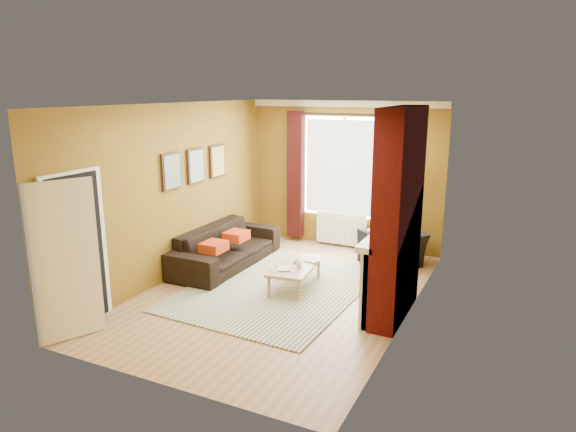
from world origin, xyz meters
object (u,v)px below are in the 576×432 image
object	(u,v)px
armchair	(392,249)
coffee_table	(295,267)
sofa	(226,246)
wicker_stool	(377,243)
floor_lamp	(415,188)

from	to	relation	value
armchair	coffee_table	distance (m)	2.00
sofa	wicker_stool	distance (m)	2.78
sofa	floor_lamp	xyz separation A→B (m)	(2.85, 1.68, 0.98)
sofa	coffee_table	world-z (taller)	sofa
coffee_table	wicker_stool	size ratio (longest dim) A/B	2.51
sofa	armchair	xyz separation A→B (m)	(2.61, 1.24, -0.03)
coffee_table	wicker_stool	bearing A→B (deg)	65.27
sofa	wicker_stool	xyz separation A→B (m)	(2.22, 1.68, -0.10)
armchair	wicker_stool	bearing A→B (deg)	-96.50
sofa	coffee_table	distance (m)	1.59
coffee_table	floor_lamp	size ratio (longest dim) A/B	0.72
armchair	wicker_stool	distance (m)	0.60
wicker_stool	floor_lamp	bearing A→B (deg)	0.00
armchair	floor_lamp	xyz separation A→B (m)	(0.24, 0.44, 1.02)
wicker_stool	sofa	bearing A→B (deg)	-142.90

